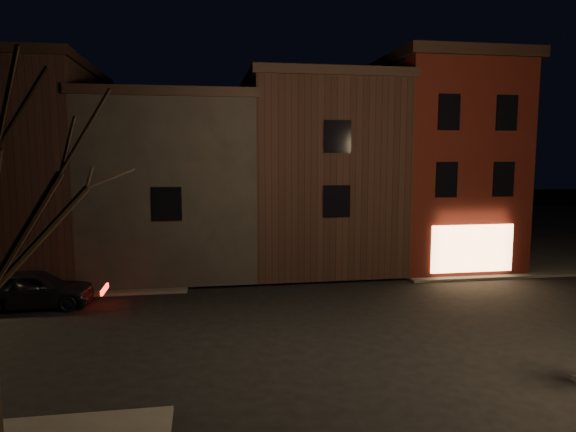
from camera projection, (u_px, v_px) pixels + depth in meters
name	position (u px, v px, depth m)	size (l,w,h in m)	color
ground	(333.00, 326.00, 17.30)	(120.00, 120.00, 0.00)	black
sidewalk_far_right	(518.00, 227.00, 40.10)	(30.00, 30.00, 0.12)	#2D2B28
corner_building	(436.00, 161.00, 27.22)	(6.50, 8.50, 10.50)	#4C130D
row_building_a	(313.00, 172.00, 27.25)	(7.30, 10.30, 9.40)	black
row_building_b	(174.00, 182.00, 26.14)	(7.80, 10.30, 8.40)	black
row_building_c	(21.00, 168.00, 24.89)	(7.30, 10.30, 9.90)	black
parked_car_a	(33.00, 289.00, 19.28)	(1.74, 4.32, 1.47)	black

